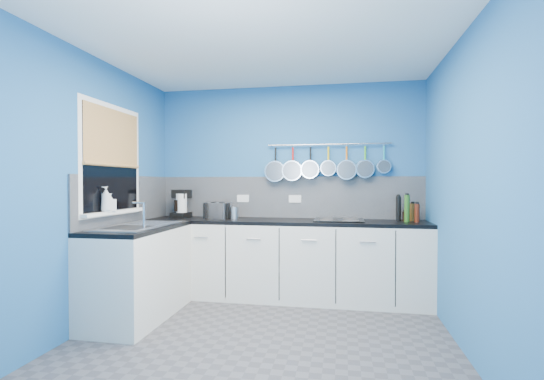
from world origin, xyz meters
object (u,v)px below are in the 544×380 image
(soap_bottle_a, at_px, (106,199))
(paper_towel, at_px, (182,206))
(coffee_maker, at_px, (181,204))
(canister, at_px, (234,213))
(hob, at_px, (339,220))
(toaster, at_px, (218,210))
(soap_bottle_b, at_px, (110,202))

(soap_bottle_a, distance_m, paper_towel, 1.15)
(soap_bottle_a, relative_size, coffee_maker, 0.70)
(canister, relative_size, hob, 0.26)
(coffee_maker, distance_m, toaster, 0.48)
(coffee_maker, bearing_deg, canister, 5.05)
(soap_bottle_a, bearing_deg, hob, 27.22)
(paper_towel, distance_m, coffee_maker, 0.05)
(soap_bottle_b, distance_m, hob, 2.41)
(coffee_maker, relative_size, toaster, 1.17)
(paper_towel, distance_m, canister, 0.67)
(soap_bottle_a, distance_m, hob, 2.44)
(hob, bearing_deg, soap_bottle_a, -152.78)
(soap_bottle_a, height_order, canister, soap_bottle_a)
(soap_bottle_a, relative_size, hob, 0.44)
(canister, bearing_deg, soap_bottle_a, -130.31)
(canister, bearing_deg, paper_towel, 179.44)
(toaster, bearing_deg, soap_bottle_b, -104.95)
(paper_towel, relative_size, coffee_maker, 0.86)
(canister, xyz_separation_m, hob, (1.22, 0.00, -0.06))
(soap_bottle_a, xyz_separation_m, paper_towel, (0.27, 1.11, -0.12))
(soap_bottle_a, height_order, hob, soap_bottle_a)
(coffee_maker, relative_size, canister, 2.45)
(coffee_maker, bearing_deg, soap_bottle_a, -93.77)
(paper_towel, distance_m, hob, 1.89)
(soap_bottle_a, xyz_separation_m, coffee_maker, (0.25, 1.15, -0.10))
(coffee_maker, bearing_deg, hob, 7.36)
(coffee_maker, height_order, canister, coffee_maker)
(toaster, bearing_deg, hob, 18.45)
(soap_bottle_b, relative_size, paper_towel, 0.59)
(canister, bearing_deg, hob, 0.15)
(toaster, relative_size, canister, 2.08)
(paper_towel, bearing_deg, toaster, 2.46)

